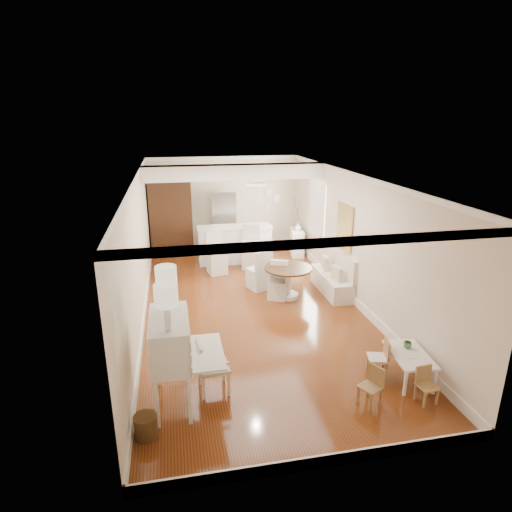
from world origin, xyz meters
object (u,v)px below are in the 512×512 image
object	(u,v)px
kids_table	(408,366)
bar_stool_right	(251,247)
secretary_bureau	(171,362)
wicker_basket	(146,426)
kids_chair_b	(378,357)
kids_chair_c	(427,386)
slip_chair_near	(278,280)
dining_table	(288,282)
slip_chair_far	(259,269)
pantry_cabinet	(171,216)
fridge	(236,222)
kids_chair_a	(370,386)
sideboard	(297,242)
gustavian_armchair	(213,366)
bar_stool_left	(217,253)
breakfast_counter	(235,244)

from	to	relation	value
kids_table	bar_stool_right	xyz separation A→B (m)	(-1.44, 5.59, 0.36)
secretary_bureau	wicker_basket	bearing A→B (deg)	-120.52
secretary_bureau	kids_chair_b	bearing A→B (deg)	1.87
kids_chair_c	slip_chair_near	world-z (taller)	slip_chair_near
kids_chair_b	dining_table	distance (m)	3.27
slip_chair_far	pantry_cabinet	size ratio (longest dim) A/B	0.42
secretary_bureau	kids_chair_c	bearing A→B (deg)	-10.87
slip_chair_near	fridge	xyz separation A→B (m)	(-0.37, 3.75, 0.48)
kids_chair_a	slip_chair_far	size ratio (longest dim) A/B	0.60
secretary_bureau	bar_stool_right	bearing A→B (deg)	68.67
dining_table	sideboard	world-z (taller)	sideboard
kids_chair_c	slip_chair_near	distance (m)	4.19
kids_chair_a	sideboard	bearing A→B (deg)	144.94
kids_chair_a	gustavian_armchair	bearing A→B (deg)	-136.75
slip_chair_near	pantry_cabinet	xyz separation A→B (m)	(-2.27, 3.78, 0.73)
gustavian_armchair	sideboard	distance (m)	6.88
bar_stool_right	kids_chair_c	bearing A→B (deg)	-65.14
secretary_bureau	bar_stool_left	xyz separation A→B (m)	(1.20, 5.20, -0.11)
sideboard	secretary_bureau	bearing A→B (deg)	-111.20
bar_stool_left	pantry_cabinet	world-z (taller)	pantry_cabinet
wicker_basket	kids_chair_b	xyz separation A→B (m)	(3.53, 0.71, 0.16)
dining_table	fridge	xyz separation A→B (m)	(-0.60, 3.77, 0.54)
kids_chair_c	secretary_bureau	bearing A→B (deg)	162.74
secretary_bureau	gustavian_armchair	distance (m)	0.68
kids_table	slip_chair_near	xyz separation A→B (m)	(-1.23, 3.45, 0.20)
secretary_bureau	pantry_cabinet	bearing A→B (deg)	89.33
bar_stool_left	bar_stool_right	size ratio (longest dim) A/B	0.97
gustavian_armchair	dining_table	size ratio (longest dim) A/B	0.78
kids_chair_b	fridge	distance (m)	7.11
kids_chair_c	slip_chair_far	xyz separation A→B (m)	(-1.48, 4.66, 0.22)
slip_chair_near	slip_chair_far	xyz separation A→B (m)	(-0.29, 0.64, 0.07)
pantry_cabinet	fridge	xyz separation A→B (m)	(1.90, -0.03, -0.25)
bar_stool_left	fridge	distance (m)	2.07
kids_table	bar_stool_right	distance (m)	5.78
sideboard	kids_table	bearing A→B (deg)	-81.90
kids_chair_b	breakfast_counter	size ratio (longest dim) A/B	0.30
slip_chair_far	breakfast_counter	distance (m)	2.08
kids_chair_a	fridge	distance (m)	7.72
slip_chair_far	bar_stool_left	size ratio (longest dim) A/B	0.87
secretary_bureau	kids_chair_b	world-z (taller)	secretary_bureau
slip_chair_near	bar_stool_left	bearing A→B (deg)	144.91
gustavian_armchair	slip_chair_near	world-z (taller)	slip_chair_near
bar_stool_right	kids_chair_a	bearing A→B (deg)	-72.42
kids_chair_a	kids_chair_c	bearing A→B (deg)	54.83
secretary_bureau	kids_chair_a	size ratio (longest dim) A/B	2.32
kids_chair_b	kids_chair_c	size ratio (longest dim) A/B	1.13
sideboard	pantry_cabinet	bearing A→B (deg)	176.74
slip_chair_near	pantry_cabinet	bearing A→B (deg)	144.07
wicker_basket	slip_chair_far	distance (m)	5.20
gustavian_armchair	slip_chair_far	xyz separation A→B (m)	(1.47, 3.79, 0.07)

